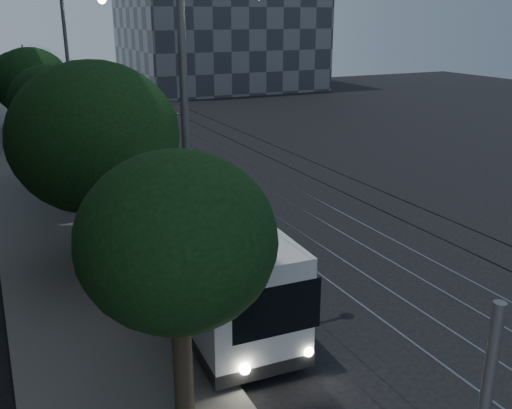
{
  "coord_description": "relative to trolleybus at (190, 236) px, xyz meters",
  "views": [
    {
      "loc": [
        -9.76,
        -13.58,
        8.76
      ],
      "look_at": [
        -1.44,
        3.75,
        2.37
      ],
      "focal_mm": 40.0,
      "sensor_mm": 36.0,
      "label": 1
    }
  ],
  "objects": [
    {
      "name": "ground",
      "position": [
        4.1,
        -3.36,
        -1.75
      ],
      "size": [
        120.0,
        120.0,
        0.0
      ],
      "primitive_type": "plane",
      "color": "black",
      "rests_on": "ground"
    },
    {
      "name": "sidewalk",
      "position": [
        -3.4,
        16.64,
        -1.67
      ],
      "size": [
        5.0,
        90.0,
        0.15
      ],
      "primitive_type": "cube",
      "color": "slate",
      "rests_on": "ground"
    },
    {
      "name": "tram_rails",
      "position": [
        6.6,
        16.64,
        -1.74
      ],
      "size": [
        4.52,
        90.0,
        0.02
      ],
      "color": "gray",
      "rests_on": "ground"
    },
    {
      "name": "overhead_wires",
      "position": [
        -0.87,
        16.64,
        1.72
      ],
      "size": [
        2.23,
        90.0,
        6.0
      ],
      "color": "black",
      "rests_on": "ground"
    },
    {
      "name": "trolleybus",
      "position": [
        0.0,
        0.0,
        0.0
      ],
      "size": [
        3.22,
        12.78,
        5.63
      ],
      "rotation": [
        0.0,
        0.0,
        -0.05
      ],
      "color": "silver",
      "rests_on": "ground"
    },
    {
      "name": "pickup_silver",
      "position": [
        1.4,
        8.07,
        -0.96
      ],
      "size": [
        4.62,
        6.23,
        1.57
      ],
      "primitive_type": "imported",
      "rotation": [
        0.0,
        0.0,
        0.4
      ],
      "color": "#919497",
      "rests_on": "ground"
    },
    {
      "name": "car_white_a",
      "position": [
        1.08,
        10.64,
        -1.04
      ],
      "size": [
        2.52,
        4.42,
        1.42
      ],
      "primitive_type": "imported",
      "rotation": [
        0.0,
        0.0,
        0.22
      ],
      "color": "#B4B3B8",
      "rests_on": "ground"
    },
    {
      "name": "car_white_b",
      "position": [
        1.4,
        16.62,
        -1.13
      ],
      "size": [
        2.91,
        4.56,
        1.23
      ],
      "primitive_type": "imported",
      "rotation": [
        0.0,
        0.0,
        0.3
      ],
      "color": "silver",
      "rests_on": "ground"
    },
    {
      "name": "car_white_c",
      "position": [
        -0.2,
        24.19,
        -1.07
      ],
      "size": [
        2.14,
        4.31,
        1.36
      ],
      "primitive_type": "imported",
      "rotation": [
        0.0,
        0.0,
        -0.18
      ],
      "color": "silver",
      "rests_on": "ground"
    },
    {
      "name": "car_white_d",
      "position": [
        1.4,
        31.04,
        -1.06
      ],
      "size": [
        1.99,
        4.2,
        1.39
      ],
      "primitive_type": "imported",
      "rotation": [
        0.0,
        0.0,
        0.09
      ],
      "color": "#AEAEB3",
      "rests_on": "ground"
    },
    {
      "name": "tree_0",
      "position": [
        -2.4,
        -6.36,
        2.56
      ],
      "size": [
        4.22,
        4.22,
        6.23
      ],
      "color": "#30251A",
      "rests_on": "ground"
    },
    {
      "name": "tree_1",
      "position": [
        -2.4,
        2.39,
        3.11
      ],
      "size": [
        5.7,
        5.7,
        7.44
      ],
      "color": "#30251A",
      "rests_on": "ground"
    },
    {
      "name": "tree_2",
      "position": [
        -2.4,
        9.26,
        2.68
      ],
      "size": [
        3.97,
        3.97,
        6.24
      ],
      "color": "#30251A",
      "rests_on": "ground"
    },
    {
      "name": "tree_3",
      "position": [
        -2.4,
        14.69,
        2.7
      ],
      "size": [
        4.3,
        4.3,
        6.41
      ],
      "color": "#30251A",
      "rests_on": "ground"
    },
    {
      "name": "tree_4",
      "position": [
        -2.4,
        25.13,
        2.71
      ],
      "size": [
        5.12,
        5.12,
        6.78
      ],
      "color": "#30251A",
      "rests_on": "ground"
    },
    {
      "name": "tree_5",
      "position": [
        -2.69,
        31.74,
        2.42
      ],
      "size": [
        4.54,
        4.54,
        6.23
      ],
      "color": "#30251A",
      "rests_on": "ground"
    },
    {
      "name": "streetlamp_near",
      "position": [
        -0.76,
        -3.52,
        4.19
      ],
      "size": [
        2.39,
        0.44,
        9.84
      ],
      "color": "slate",
      "rests_on": "ground"
    },
    {
      "name": "streetlamp_far",
      "position": [
        -0.69,
        16.38,
        4.32
      ],
      "size": [
        2.44,
        0.44,
        10.08
      ],
      "color": "slate",
      "rests_on": "ground"
    }
  ]
}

